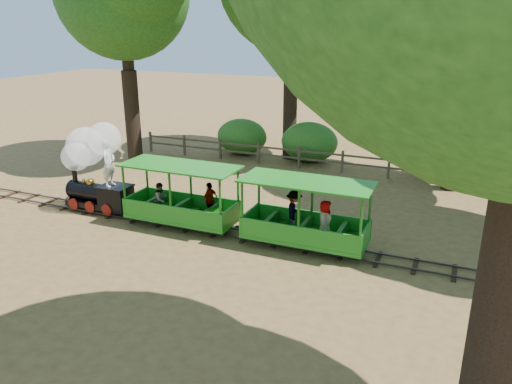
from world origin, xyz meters
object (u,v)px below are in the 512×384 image
at_px(locomotive, 92,161).
at_px(carriage_front, 182,203).
at_px(carriage_rear, 305,221).
at_px(fence, 320,158).

xyz_separation_m(locomotive, carriage_front, (3.56, -0.07, -1.02)).
distance_m(carriage_front, carriage_rear, 4.12).
relative_size(locomotive, carriage_rear, 0.86).
distance_m(carriage_front, fence, 8.33).
distance_m(carriage_rear, fence, 8.19).
distance_m(locomotive, fence, 9.93).
relative_size(carriage_front, carriage_rear, 1.00).
bearing_deg(carriage_front, carriage_rear, 0.37).
xyz_separation_m(carriage_front, fence, (2.28, 8.01, -0.21)).
bearing_deg(carriage_rear, locomotive, 179.66).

